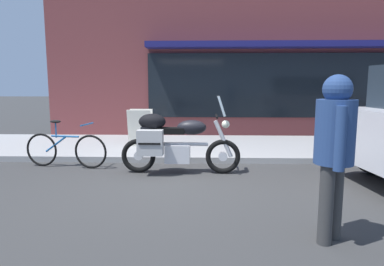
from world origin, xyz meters
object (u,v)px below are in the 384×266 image
at_px(parked_bicycle, 65,149).
at_px(pedestrian_walking, 335,140).
at_px(touring_motorcycle, 173,140).
at_px(sandwich_board_sign, 140,128).

xyz_separation_m(parked_bicycle, pedestrian_walking, (3.92, -2.99, 0.69)).
distance_m(touring_motorcycle, pedestrian_walking, 3.20).
bearing_deg(touring_motorcycle, parked_bicycle, 169.52).
height_order(pedestrian_walking, sandwich_board_sign, pedestrian_walking).
bearing_deg(pedestrian_walking, sandwich_board_sign, 120.75).
xyz_separation_m(pedestrian_walking, sandwich_board_sign, (-2.79, 4.69, -0.49)).
xyz_separation_m(touring_motorcycle, parked_bicycle, (-2.10, 0.39, -0.24)).
bearing_deg(touring_motorcycle, pedestrian_walking, -54.96).
height_order(touring_motorcycle, sandwich_board_sign, touring_motorcycle).
bearing_deg(sandwich_board_sign, parked_bicycle, -123.59).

